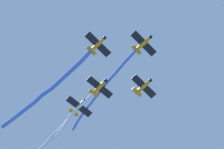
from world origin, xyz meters
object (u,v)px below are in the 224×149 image
(airplane_lead, at_px, (143,43))
(airplane_trail, at_px, (79,106))
(airplane_left_wing, at_px, (144,86))
(airplane_right_wing, at_px, (98,44))
(airplane_slot, at_px, (100,87))

(airplane_lead, height_order, airplane_trail, airplane_trail)
(airplane_lead, bearing_deg, airplane_left_wing, 132.75)
(airplane_right_wing, relative_size, airplane_trail, 0.98)
(airplane_lead, height_order, airplane_slot, airplane_lead)
(airplane_lead, height_order, airplane_right_wing, airplane_right_wing)
(airplane_left_wing, distance_m, airplane_trail, 15.51)
(airplane_left_wing, relative_size, airplane_right_wing, 1.00)
(airplane_lead, height_order, airplane_left_wing, airplane_lead)
(airplane_left_wing, xyz_separation_m, airplane_slot, (9.15, -3.51, 0.20))
(airplane_left_wing, relative_size, airplane_trail, 0.98)
(airplane_slot, relative_size, airplane_trail, 1.00)
(airplane_right_wing, height_order, airplane_trail, airplane_trail)
(airplane_right_wing, relative_size, airplane_slot, 0.98)
(airplane_slot, distance_m, airplane_trail, 6.95)
(airplane_left_wing, bearing_deg, airplane_lead, -46.84)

